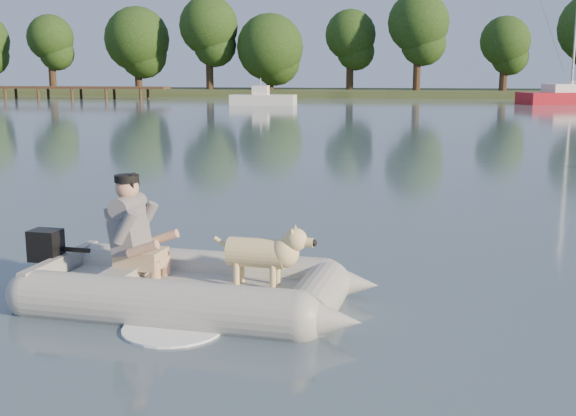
% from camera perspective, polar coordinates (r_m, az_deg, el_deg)
% --- Properties ---
extents(water, '(160.00, 160.00, 0.00)m').
position_cam_1_polar(water, '(7.40, -5.92, -9.12)').
color(water, slate).
rests_on(water, ground).
extents(shore_bank, '(160.00, 12.00, 0.70)m').
position_cam_1_polar(shore_bank, '(68.79, 6.93, 8.98)').
color(shore_bank, '#47512D').
rests_on(shore_bank, water).
extents(dock, '(18.00, 2.00, 1.04)m').
position_cam_1_polar(dock, '(64.99, -17.18, 8.71)').
color(dock, '#4C331E').
rests_on(dock, water).
extents(treeline, '(84.66, 7.35, 9.27)m').
position_cam_1_polar(treeline, '(67.97, 11.98, 13.06)').
color(treeline, '#332316').
rests_on(treeline, shore_bank).
extents(dinghy, '(5.19, 3.71, 1.48)m').
position_cam_1_polar(dinghy, '(7.83, -7.51, -3.11)').
color(dinghy, gray).
rests_on(dinghy, water).
extents(man, '(0.85, 0.75, 1.16)m').
position_cam_1_polar(man, '(8.14, -12.34, -1.32)').
color(man, slate).
rests_on(man, dinghy).
extents(dog, '(1.04, 0.46, 0.67)m').
position_cam_1_polar(dog, '(7.68, -2.49, -3.96)').
color(dog, tan).
rests_on(dog, dinghy).
extents(outboard_motor, '(0.48, 0.36, 0.85)m').
position_cam_1_polar(outboard_motor, '(8.72, -18.50, -4.23)').
color(outboard_motor, black).
rests_on(outboard_motor, dinghy).
extents(motorboat, '(4.77, 1.98, 1.99)m').
position_cam_1_polar(motorboat, '(51.38, -1.97, 9.14)').
color(motorboat, white).
rests_on(motorboat, water).
extents(sailboat, '(8.90, 5.31, 11.74)m').
position_cam_1_polar(sailboat, '(57.15, 21.82, 8.16)').
color(sailboat, '#A4121E').
rests_on(sailboat, water).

